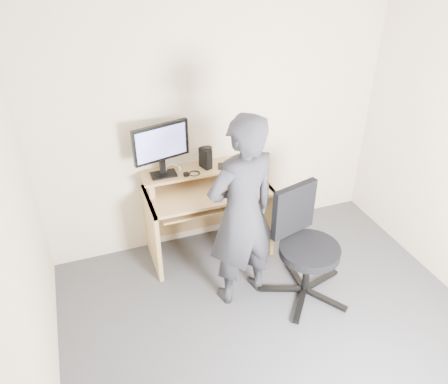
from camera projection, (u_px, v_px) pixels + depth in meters
ground at (290, 353)px, 3.51m from camera, size 3.50×3.50×0.00m
back_wall at (217, 127)px, 4.24m from camera, size 3.50×0.02×2.50m
ceiling at (330, 27)px, 2.18m from camera, size 3.50×3.50×0.02m
desk at (206, 203)px, 4.38m from camera, size 1.20×0.60×0.91m
monitor at (161, 146)px, 3.95m from camera, size 0.54×0.17×0.52m
external_drive at (206, 158)px, 4.20m from camera, size 0.11×0.15×0.20m
travel_mug at (208, 158)px, 4.22m from camera, size 0.10×0.10×0.18m
smartphone at (221, 166)px, 4.26m from camera, size 0.11×0.15×0.01m
charger at (186, 174)px, 4.10m from camera, size 0.05×0.04×0.03m
headphones at (173, 169)px, 4.20m from camera, size 0.17×0.17×0.06m
keyboard at (199, 204)px, 4.14m from camera, size 0.46×0.18×0.03m
mouse at (234, 189)px, 4.18m from camera, size 0.11×0.08×0.04m
office_chair at (304, 241)px, 3.84m from camera, size 0.81×0.79×1.02m
person at (242, 214)px, 3.61m from camera, size 0.72×0.55×1.78m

